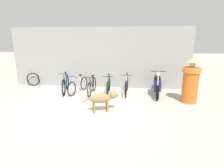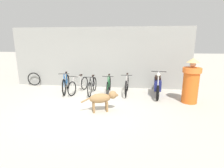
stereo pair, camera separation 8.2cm
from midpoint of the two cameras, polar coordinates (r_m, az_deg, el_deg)
The scene contains 11 objects.
ground_plane at distance 6.14m, azimuth -9.45°, elevation -8.05°, with size 60.00×60.00×0.00m, color #B7B2A5.
shop_wall_back at distance 8.78m, azimuth -3.90°, elevation 8.53°, with size 8.84×0.20×2.93m.
bicycle_0 at distance 8.19m, azimuth -14.52°, elevation 0.01°, with size 0.53×1.73×0.93m.
bicycle_1 at distance 7.99m, azimuth -10.56°, elevation -0.40°, with size 0.53×1.66×0.82m.
bicycle_2 at distance 7.74m, azimuth -6.17°, elevation -0.67°, with size 0.46×1.62×0.83m.
bicycle_3 at distance 7.66m, azimuth -0.76°, elevation -0.62°, with size 0.46×1.76×0.87m.
bicycle_4 at distance 7.70m, azimuth 5.16°, elevation -0.50°, with size 0.46×1.73×0.91m.
motorcycle at distance 7.68m, azimuth 14.93°, elevation -0.33°, with size 0.58×1.98×1.11m.
stray_dog at distance 5.73m, azimuth -2.65°, elevation -4.61°, with size 1.19×0.60×0.68m.
person_in_robes at distance 7.10m, azimuth 24.69°, elevation 0.83°, with size 0.83×0.83×1.68m.
spare_tire_left at distance 9.98m, azimuth -23.89°, elevation 1.49°, with size 0.69×0.10×0.69m.
Camera 2 is at (1.76, -5.44, 2.27)m, focal length 28.00 mm.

